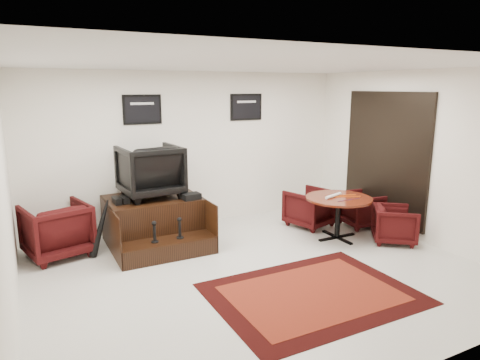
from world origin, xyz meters
name	(u,v)px	position (x,y,z in m)	size (l,w,h in m)	color
ground	(259,272)	(0.00, 0.00, 0.00)	(6.00, 6.00, 0.00)	beige
room_shell	(282,142)	(0.41, 0.12, 1.79)	(6.02, 5.02, 2.81)	white
area_rug	(312,294)	(0.26, -0.87, 0.01)	(2.47, 1.86, 0.01)	black
shine_podium	(155,223)	(-0.97, 1.76, 0.35)	(1.48, 1.52, 0.76)	black
shine_chair	(150,168)	(-0.97, 1.91, 1.23)	(0.92, 0.86, 0.94)	black
shoes_pair	(121,200)	(-1.50, 1.72, 0.81)	(0.23, 0.28, 0.10)	black
polish_kit	(191,196)	(-0.44, 1.44, 0.81)	(0.28, 0.20, 0.10)	black
umbrella_black	(100,228)	(-1.85, 1.61, 0.45)	(0.34, 0.13, 0.90)	black
umbrella_hooked	(100,227)	(-1.82, 1.82, 0.39)	(0.29, 0.11, 0.79)	black
armchair_side	(57,227)	(-2.43, 1.92, 0.45)	(0.88, 0.82, 0.90)	black
meeting_table	(339,202)	(1.86, 0.59, 0.63)	(1.10, 1.10, 0.72)	#47160A
table_chair_back	(310,206)	(1.84, 1.35, 0.38)	(0.74, 0.69, 0.76)	black
table_chair_window	(362,207)	(2.70, 0.92, 0.35)	(0.68, 0.64, 0.70)	black
table_chair_corner	(395,223)	(2.57, 0.01, 0.34)	(0.65, 0.61, 0.67)	black
paper_roll	(333,196)	(1.78, 0.64, 0.74)	(0.05, 0.05, 0.42)	white
table_clutter	(346,197)	(1.97, 0.54, 0.72)	(0.57, 0.34, 0.01)	#D54F0B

